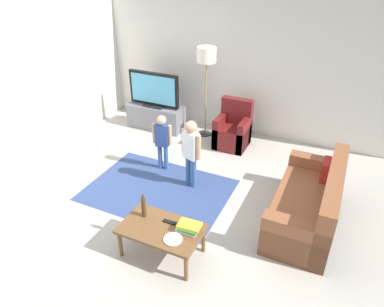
% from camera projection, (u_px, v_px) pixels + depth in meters
% --- Properties ---
extents(ground, '(7.80, 7.80, 0.00)m').
position_uv_depth(ground, '(175.00, 210.00, 5.16)').
color(ground, '#B2ADA3').
extents(wall_back, '(6.00, 0.12, 2.70)m').
position_uv_depth(wall_back, '(244.00, 66.00, 6.82)').
color(wall_back, silver).
rests_on(wall_back, ground).
extents(wall_left, '(0.12, 6.00, 2.70)m').
position_uv_depth(wall_left, '(5.00, 92.00, 5.58)').
color(wall_left, silver).
rests_on(wall_left, ground).
extents(area_rug, '(2.20, 1.60, 0.01)m').
position_uv_depth(area_rug, '(158.00, 190.00, 5.59)').
color(area_rug, '#33477A').
rests_on(area_rug, ground).
extents(tv_stand, '(1.20, 0.44, 0.50)m').
position_uv_depth(tv_stand, '(156.00, 117.00, 7.43)').
color(tv_stand, slate).
rests_on(tv_stand, ground).
extents(tv, '(1.10, 0.28, 0.71)m').
position_uv_depth(tv, '(154.00, 90.00, 7.11)').
color(tv, black).
rests_on(tv, tv_stand).
extents(couch, '(0.80, 1.80, 0.86)m').
position_uv_depth(couch, '(312.00, 205.00, 4.80)').
color(couch, brown).
rests_on(couch, ground).
extents(armchair, '(0.60, 0.60, 0.90)m').
position_uv_depth(armchair, '(233.00, 131.00, 6.74)').
color(armchair, maroon).
rests_on(armchair, ground).
extents(floor_lamp, '(0.36, 0.36, 1.78)m').
position_uv_depth(floor_lamp, '(206.00, 60.00, 6.50)').
color(floor_lamp, '#262626').
rests_on(floor_lamp, ground).
extents(child_near_tv, '(0.33, 0.16, 1.00)m').
position_uv_depth(child_near_tv, '(162.00, 138.00, 5.84)').
color(child_near_tv, '#33598C').
rests_on(child_near_tv, ground).
extents(child_center, '(0.37, 0.21, 1.14)m').
position_uv_depth(child_center, '(191.00, 148.00, 5.37)').
color(child_center, '#33598C').
rests_on(child_center, ground).
extents(coffee_table, '(1.00, 0.60, 0.42)m').
position_uv_depth(coffee_table, '(162.00, 231.00, 4.25)').
color(coffee_table, brown).
rests_on(coffee_table, ground).
extents(book_stack, '(0.29, 0.21, 0.10)m').
position_uv_depth(book_stack, '(189.00, 227.00, 4.16)').
color(book_stack, white).
rests_on(book_stack, coffee_table).
extents(bottle, '(0.06, 0.06, 0.34)m').
position_uv_depth(bottle, '(144.00, 207.00, 4.34)').
color(bottle, '#4C3319').
rests_on(bottle, coffee_table).
extents(tv_remote, '(0.17, 0.05, 0.02)m').
position_uv_depth(tv_remote, '(170.00, 222.00, 4.30)').
color(tv_remote, black).
rests_on(tv_remote, coffee_table).
extents(plate, '(0.22, 0.22, 0.02)m').
position_uv_depth(plate, '(173.00, 239.00, 4.05)').
color(plate, white).
rests_on(plate, coffee_table).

